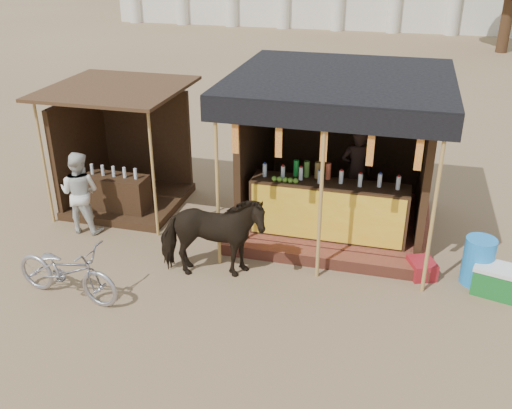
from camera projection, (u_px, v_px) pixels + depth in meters
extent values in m
plane|color=#846B4C|center=(226.00, 325.00, 7.83)|extent=(120.00, 120.00, 0.00)
cube|color=brown|center=(334.00, 216.00, 10.60)|extent=(3.40, 2.80, 0.22)
cube|color=brown|center=(321.00, 258.00, 9.25)|extent=(3.40, 0.35, 0.20)
cube|color=#342113|center=(328.00, 209.00, 9.52)|extent=(2.60, 0.55, 0.95)
cube|color=gold|center=(326.00, 217.00, 9.27)|extent=(2.50, 0.02, 0.88)
cube|color=#342113|center=(347.00, 126.00, 11.10)|extent=(3.00, 0.12, 2.50)
cube|color=#342113|center=(256.00, 140.00, 10.36)|extent=(0.12, 2.50, 2.50)
cube|color=#342113|center=(427.00, 154.00, 9.67)|extent=(0.12, 2.50, 2.50)
cube|color=black|center=(342.00, 77.00, 9.29)|extent=(3.60, 3.60, 0.06)
cube|color=black|center=(325.00, 118.00, 7.81)|extent=(3.60, 0.06, 0.36)
cylinder|color=tan|center=(217.00, 185.00, 8.72)|extent=(0.06, 0.06, 2.75)
cylinder|color=tan|center=(321.00, 197.00, 8.36)|extent=(0.06, 0.06, 2.75)
cylinder|color=tan|center=(434.00, 209.00, 7.99)|extent=(0.06, 0.06, 2.75)
cube|color=red|center=(235.00, 136.00, 8.30)|extent=(0.10, 0.02, 0.55)
cube|color=red|center=(279.00, 139.00, 8.15)|extent=(0.10, 0.02, 0.55)
cube|color=red|center=(324.00, 143.00, 8.00)|extent=(0.10, 0.02, 0.55)
cube|color=red|center=(371.00, 147.00, 7.85)|extent=(0.10, 0.02, 0.55)
cube|color=red|center=(419.00, 152.00, 7.70)|extent=(0.10, 0.02, 0.55)
imported|color=black|center=(356.00, 171.00, 10.22)|extent=(0.64, 0.48, 1.59)
cube|color=#342113|center=(130.00, 201.00, 11.28)|extent=(2.00, 2.00, 0.15)
cube|color=#342113|center=(147.00, 139.00, 11.69)|extent=(1.90, 0.10, 2.10)
cube|color=#342113|center=(81.00, 150.00, 11.08)|extent=(0.10, 1.90, 2.10)
cube|color=#472D19|center=(116.00, 88.00, 10.21)|extent=(2.40, 2.40, 0.06)
cylinder|color=tan|center=(44.00, 163.00, 10.13)|extent=(0.05, 0.05, 2.35)
cylinder|color=tan|center=(153.00, 174.00, 9.65)|extent=(0.05, 0.05, 2.35)
cube|color=#342113|center=(117.00, 196.00, 10.70)|extent=(1.20, 0.50, 0.80)
imported|color=black|center=(212.00, 237.00, 8.65)|extent=(1.77, 1.10, 1.39)
imported|color=#98979F|center=(67.00, 270.00, 8.25)|extent=(1.79, 0.82, 0.91)
imported|color=silver|center=(80.00, 192.00, 10.01)|extent=(0.74, 0.59, 1.49)
cylinder|color=#1D81DA|center=(478.00, 261.00, 8.63)|extent=(0.59, 0.59, 0.76)
cube|color=maroon|center=(422.00, 268.00, 8.89)|extent=(0.51, 0.54, 0.28)
cube|color=#176826|center=(495.00, 282.00, 8.43)|extent=(0.71, 0.56, 0.40)
cube|color=white|center=(498.00, 269.00, 8.34)|extent=(0.73, 0.59, 0.06)
cylinder|color=#382314|center=(509.00, 6.00, 24.76)|extent=(0.50, 0.50, 4.00)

